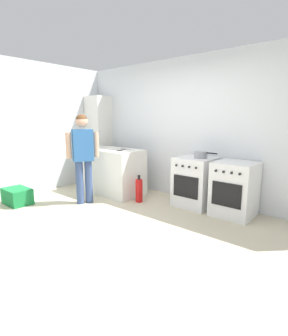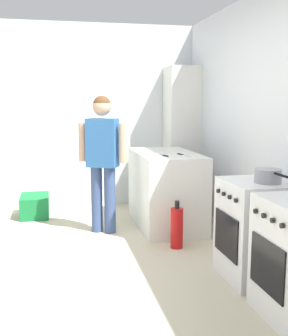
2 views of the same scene
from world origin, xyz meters
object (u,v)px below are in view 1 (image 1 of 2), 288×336
Objects in this scene: person at (83,152)px; recycling_crate_lower at (17,196)px; oven_left at (195,182)px; pot at (201,155)px; fire_extinguisher at (139,190)px; oven_right at (234,189)px; larder_cabinet at (99,140)px; knife_chef at (127,149)px; knife_utility at (117,150)px.

person reaches higher than recycling_crate_lower.
recycling_crate_lower is (-2.44, -1.98, -0.29)m from oven_left.
fire_extinguisher is at bearing -153.38° from pot.
oven_left is 0.70m from oven_right.
recycling_crate_lower is 0.26× the size of larder_cabinet.
oven_right reaches higher than fire_extinguisher.
fire_extinguisher is (-0.87, -0.48, -0.21)m from oven_left.
larder_cabinet is (-3.35, 0.10, 0.57)m from oven_right.
pot is 0.79× the size of fire_extinguisher.
knife_chef is at bearing -173.11° from oven_right.
knife_chef is 0.15× the size of larder_cabinet.
person is 3.03× the size of recycling_crate_lower.
fire_extinguisher is (-1.57, -0.48, -0.21)m from oven_right.
oven_right is 2.15m from knife_chef.
oven_left is 1.00× the size of oven_right.
knife_utility reaches higher than recycling_crate_lower.
oven_left is at bearing 10.31° from knife_chef.
fire_extinguisher is 0.96× the size of recycling_crate_lower.
oven_left is at bearing 28.78° from fire_extinguisher.
person is at bearing 43.13° from recycling_crate_lower.
knife_chef is (-2.08, -0.25, 0.48)m from oven_right.
larder_cabinet reaches higher than person.
recycling_crate_lower is at bearing -136.39° from fire_extinguisher.
oven_left is at bearing 36.43° from person.
oven_right is at bearing -0.43° from pot.
person is 1.66m from larder_cabinet.
oven_right is 2.14× the size of pot.
fire_extinguisher is (0.70, 0.68, -0.71)m from person.
person reaches higher than oven_left.
knife_chef is 0.93m from person.
recycling_crate_lower is (-3.14, -1.98, -0.29)m from oven_right.
larder_cabinet reaches higher than knife_chef.
oven_left is at bearing 18.85° from knife_utility.
pot reaches higher than knife_utility.
oven_right is 0.77m from pot.
oven_right is at bearing 12.88° from knife_utility.
larder_cabinet reaches higher than oven_left.
person is (-1.57, -1.16, 0.50)m from oven_left.
knife_utility is at bearing 77.10° from person.
person is 0.79× the size of larder_cabinet.
pot is 0.25× the size of person.
pot is at bearing 2.83° from oven_left.
knife_chef reaches higher than oven_left.
fire_extinguisher is at bearing 0.59° from knife_utility.
knife_chef reaches higher than oven_right.
pot is (0.09, 0.00, 0.48)m from oven_left.
knife_chef and knife_utility have the same top height.
oven_right is 0.54× the size of person.
knife_utility is 1.97m from recycling_crate_lower.
recycling_crate_lower is (-1.03, -1.49, -0.76)m from knife_utility.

